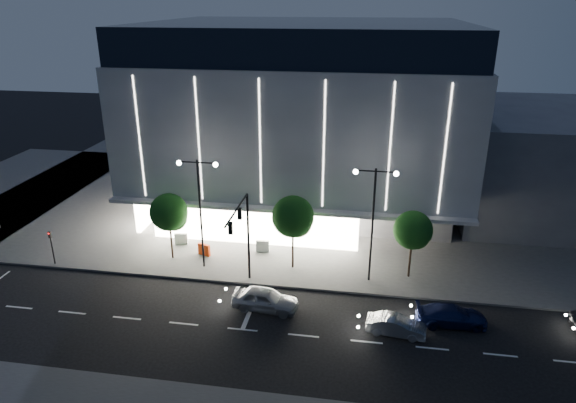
% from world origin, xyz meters
% --- Properties ---
extents(ground, '(160.00, 160.00, 0.00)m').
position_xyz_m(ground, '(0.00, 0.00, 0.00)').
color(ground, black).
rests_on(ground, ground).
extents(sidewalk_museum, '(70.00, 40.00, 0.15)m').
position_xyz_m(sidewalk_museum, '(5.00, 24.00, 0.07)').
color(sidewalk_museum, '#474747').
rests_on(sidewalk_museum, ground).
extents(museum, '(30.00, 25.80, 18.00)m').
position_xyz_m(museum, '(2.98, 22.31, 9.27)').
color(museum, '#4C4C51').
rests_on(museum, ground).
extents(annex_building, '(16.00, 20.00, 10.00)m').
position_xyz_m(annex_building, '(26.00, 24.00, 5.00)').
color(annex_building, '#4C4C51').
rests_on(annex_building, ground).
extents(traffic_mast, '(0.33, 5.89, 7.07)m').
position_xyz_m(traffic_mast, '(1.00, 3.34, 5.03)').
color(traffic_mast, black).
rests_on(traffic_mast, ground).
extents(street_lamp_west, '(3.16, 0.36, 9.00)m').
position_xyz_m(street_lamp_west, '(-3.00, 6.00, 5.96)').
color(street_lamp_west, black).
rests_on(street_lamp_west, ground).
extents(street_lamp_east, '(3.16, 0.36, 9.00)m').
position_xyz_m(street_lamp_east, '(10.00, 6.00, 5.96)').
color(street_lamp_east, black).
rests_on(street_lamp_east, ground).
extents(ped_signal_far, '(0.22, 0.24, 3.00)m').
position_xyz_m(ped_signal_far, '(-15.00, 4.50, 1.89)').
color(ped_signal_far, black).
rests_on(ped_signal_far, ground).
extents(tree_left, '(3.02, 3.02, 5.72)m').
position_xyz_m(tree_left, '(-5.97, 7.02, 4.03)').
color(tree_left, black).
rests_on(tree_left, ground).
extents(tree_mid, '(3.25, 3.25, 6.15)m').
position_xyz_m(tree_mid, '(4.03, 7.02, 4.33)').
color(tree_mid, black).
rests_on(tree_mid, ground).
extents(tree_right, '(2.91, 2.91, 5.51)m').
position_xyz_m(tree_right, '(13.03, 7.02, 3.88)').
color(tree_right, black).
rests_on(tree_right, ground).
extents(car_lead, '(4.78, 2.30, 1.57)m').
position_xyz_m(car_lead, '(3.00, 1.06, 0.79)').
color(car_lead, '#9DA0A4').
rests_on(car_lead, ground).
extents(car_second, '(3.90, 1.73, 1.24)m').
position_xyz_m(car_second, '(11.79, -0.36, 0.62)').
color(car_second, '#9C9FA3').
rests_on(car_second, ground).
extents(car_third, '(4.75, 2.25, 1.34)m').
position_xyz_m(car_third, '(15.43, 1.30, 0.67)').
color(car_third, '#131B4A').
rests_on(car_third, ground).
extents(barrier_b, '(1.13, 0.43, 1.00)m').
position_xyz_m(barrier_b, '(-6.18, 9.52, 0.65)').
color(barrier_b, white).
rests_on(barrier_b, sidewalk_museum).
extents(barrier_c, '(1.12, 0.62, 1.00)m').
position_xyz_m(barrier_c, '(-3.57, 7.85, 0.65)').
color(barrier_c, '#FF3D0E').
rests_on(barrier_c, sidewalk_museum).
extents(barrier_d, '(1.11, 0.30, 1.00)m').
position_xyz_m(barrier_d, '(1.09, 9.25, 0.65)').
color(barrier_d, '#B8B8B8').
rests_on(barrier_d, sidewalk_museum).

